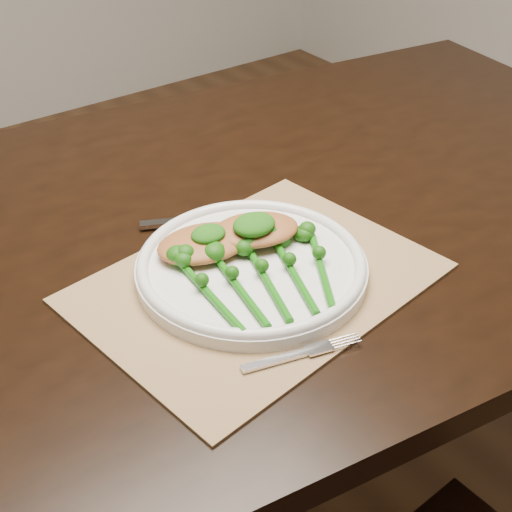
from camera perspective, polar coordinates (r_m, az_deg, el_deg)
floor at (r=1.61m, az=-6.87°, el=-18.88°), size 4.00×4.00×0.00m
dining_table at (r=1.28m, az=-1.86°, el=-11.13°), size 1.71×1.12×0.75m
placemat at (r=0.91m, az=0.12°, el=-2.11°), size 0.47×0.37×0.00m
dinner_plate at (r=0.91m, az=-0.36°, el=-0.76°), size 0.30×0.30×0.03m
knife at (r=1.02m, az=-4.83°, el=2.92°), size 0.19×0.10×0.01m
fork at (r=0.80m, az=4.30°, el=-7.57°), size 0.14×0.05×0.00m
chicken_fillet_left at (r=0.92m, az=-4.19°, el=1.03°), size 0.14×0.11×0.03m
chicken_fillet_right at (r=0.94m, az=-0.06°, el=2.12°), size 0.14×0.12×0.02m
pesto_dollop_left at (r=0.92m, az=-3.84°, el=1.77°), size 0.05×0.04×0.02m
pesto_dollop_right at (r=0.92m, az=-0.16°, el=2.53°), size 0.06×0.05×0.02m
broccolini_bundle at (r=0.87m, az=0.96°, el=-2.16°), size 0.21×0.22×0.04m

